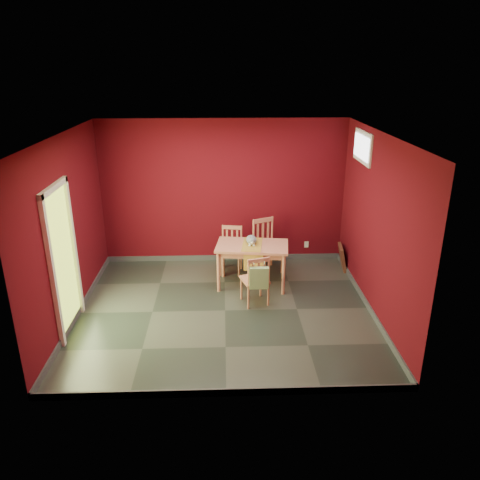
{
  "coord_description": "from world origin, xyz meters",
  "views": [
    {
      "loc": [
        -0.01,
        -6.41,
        3.62
      ],
      "look_at": [
        0.25,
        0.45,
        1.0
      ],
      "focal_mm": 35.0,
      "sensor_mm": 36.0,
      "label": 1
    }
  ],
  "objects_px": {
    "dining_table": "(252,250)",
    "chair_near": "(256,279)",
    "chair_far_right": "(267,245)",
    "cat": "(251,238)",
    "chair_far_left": "(231,249)",
    "tote_bag": "(259,278)",
    "picture_frame": "(342,257)"
  },
  "relations": [
    {
      "from": "cat",
      "to": "picture_frame",
      "type": "relative_size",
      "value": 0.8
    },
    {
      "from": "chair_near",
      "to": "tote_bag",
      "type": "relative_size",
      "value": 2.03
    },
    {
      "from": "chair_near",
      "to": "dining_table",
      "type": "bearing_deg",
      "value": 91.43
    },
    {
      "from": "chair_far_left",
      "to": "chair_far_right",
      "type": "distance_m",
      "value": 0.65
    },
    {
      "from": "chair_far_left",
      "to": "cat",
      "type": "relative_size",
      "value": 2.3
    },
    {
      "from": "chair_far_right",
      "to": "chair_near",
      "type": "distance_m",
      "value": 1.31
    },
    {
      "from": "chair_far_left",
      "to": "dining_table",
      "type": "bearing_deg",
      "value": -59.22
    },
    {
      "from": "chair_far_left",
      "to": "cat",
      "type": "distance_m",
      "value": 0.73
    },
    {
      "from": "dining_table",
      "to": "chair_far_right",
      "type": "relative_size",
      "value": 1.32
    },
    {
      "from": "chair_far_right",
      "to": "cat",
      "type": "distance_m",
      "value": 0.72
    },
    {
      "from": "dining_table",
      "to": "chair_near",
      "type": "height_order",
      "value": "chair_near"
    },
    {
      "from": "chair_near",
      "to": "picture_frame",
      "type": "height_order",
      "value": "chair_near"
    },
    {
      "from": "chair_far_left",
      "to": "picture_frame",
      "type": "height_order",
      "value": "chair_far_left"
    },
    {
      "from": "dining_table",
      "to": "chair_near",
      "type": "xyz_separation_m",
      "value": [
        0.02,
        -0.66,
        -0.23
      ]
    },
    {
      "from": "dining_table",
      "to": "tote_bag",
      "type": "height_order",
      "value": "tote_bag"
    },
    {
      "from": "chair_far_left",
      "to": "tote_bag",
      "type": "xyz_separation_m",
      "value": [
        0.4,
        -1.44,
        0.11
      ]
    },
    {
      "from": "tote_bag",
      "to": "chair_near",
      "type": "bearing_deg",
      "value": 100.4
    },
    {
      "from": "chair_far_left",
      "to": "cat",
      "type": "height_order",
      "value": "cat"
    },
    {
      "from": "chair_far_left",
      "to": "cat",
      "type": "xyz_separation_m",
      "value": [
        0.33,
        -0.51,
        0.41
      ]
    },
    {
      "from": "tote_bag",
      "to": "picture_frame",
      "type": "bearing_deg",
      "value": 41.87
    },
    {
      "from": "chair_far_right",
      "to": "tote_bag",
      "type": "height_order",
      "value": "chair_far_right"
    },
    {
      "from": "chair_far_left",
      "to": "chair_far_right",
      "type": "xyz_separation_m",
      "value": [
        0.65,
        0.04,
        0.06
      ]
    },
    {
      "from": "tote_bag",
      "to": "cat",
      "type": "height_order",
      "value": "cat"
    },
    {
      "from": "chair_near",
      "to": "picture_frame",
      "type": "xyz_separation_m",
      "value": [
        1.7,
        1.29,
        -0.2
      ]
    },
    {
      "from": "chair_far_left",
      "to": "tote_bag",
      "type": "height_order",
      "value": "chair_far_left"
    },
    {
      "from": "chair_far_left",
      "to": "picture_frame",
      "type": "relative_size",
      "value": 1.83
    },
    {
      "from": "dining_table",
      "to": "cat",
      "type": "bearing_deg",
      "value": 99.64
    },
    {
      "from": "tote_bag",
      "to": "dining_table",
      "type": "bearing_deg",
      "value": 93.55
    },
    {
      "from": "cat",
      "to": "dining_table",
      "type": "bearing_deg",
      "value": -64.85
    },
    {
      "from": "dining_table",
      "to": "picture_frame",
      "type": "distance_m",
      "value": 1.88
    },
    {
      "from": "picture_frame",
      "to": "tote_bag",
      "type": "bearing_deg",
      "value": -138.13
    },
    {
      "from": "chair_far_left",
      "to": "chair_far_right",
      "type": "height_order",
      "value": "chair_far_right"
    }
  ]
}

